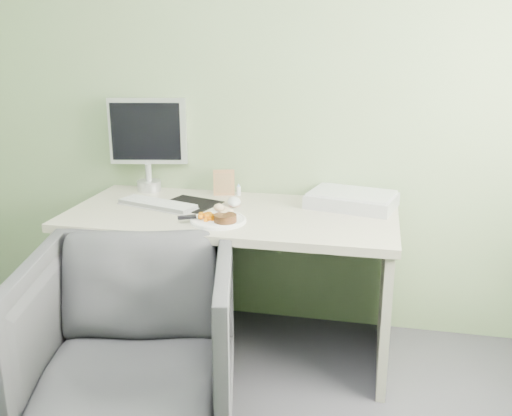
% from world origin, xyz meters
% --- Properties ---
extents(wall_back, '(3.50, 0.00, 3.50)m').
position_xyz_m(wall_back, '(0.00, 2.00, 1.35)').
color(wall_back, gray).
rests_on(wall_back, floor).
extents(desk, '(1.60, 0.75, 0.73)m').
position_xyz_m(desk, '(0.00, 1.62, 0.55)').
color(desk, beige).
rests_on(desk, floor).
extents(plate, '(0.26, 0.26, 0.01)m').
position_xyz_m(plate, '(-0.02, 1.45, 0.74)').
color(plate, white).
rests_on(plate, desk).
extents(steak, '(0.13, 0.13, 0.03)m').
position_xyz_m(steak, '(0.02, 1.43, 0.76)').
color(steak, black).
rests_on(steak, plate).
extents(potato_pile, '(0.12, 0.10, 0.06)m').
position_xyz_m(potato_pile, '(0.00, 1.51, 0.77)').
color(potato_pile, tan).
rests_on(potato_pile, plate).
extents(carrot_heap, '(0.08, 0.07, 0.04)m').
position_xyz_m(carrot_heap, '(-0.07, 1.44, 0.77)').
color(carrot_heap, orange).
rests_on(carrot_heap, plate).
extents(steak_knife, '(0.20, 0.13, 0.02)m').
position_xyz_m(steak_knife, '(-0.13, 1.43, 0.76)').
color(steak_knife, silver).
rests_on(steak_knife, plate).
extents(mousepad, '(0.33, 0.31, 0.00)m').
position_xyz_m(mousepad, '(-0.24, 1.71, 0.73)').
color(mousepad, black).
rests_on(mousepad, desk).
extents(keyboard, '(0.43, 0.24, 0.02)m').
position_xyz_m(keyboard, '(-0.39, 1.63, 0.75)').
color(keyboard, white).
rests_on(keyboard, desk).
extents(computer_mouse, '(0.10, 0.13, 0.04)m').
position_xyz_m(computer_mouse, '(-0.01, 1.73, 0.75)').
color(computer_mouse, white).
rests_on(computer_mouse, desk).
extents(photo_frame, '(0.11, 0.05, 0.14)m').
position_xyz_m(photo_frame, '(-0.12, 1.91, 0.80)').
color(photo_frame, '#996547').
rests_on(photo_frame, desk).
extents(eyedrop_bottle, '(0.02, 0.02, 0.07)m').
position_xyz_m(eyedrop_bottle, '(-0.04, 1.93, 0.76)').
color(eyedrop_bottle, white).
rests_on(eyedrop_bottle, desk).
extents(scanner, '(0.48, 0.37, 0.07)m').
position_xyz_m(scanner, '(0.57, 1.84, 0.76)').
color(scanner, '#B5B6BC').
rests_on(scanner, desk).
extents(monitor, '(0.42, 0.15, 0.51)m').
position_xyz_m(monitor, '(-0.55, 1.94, 1.02)').
color(monitor, silver).
rests_on(monitor, desk).
extents(desk_chair, '(0.97, 0.99, 0.75)m').
position_xyz_m(desk_chair, '(-0.24, 0.93, 0.38)').
color(desk_chair, '#323237').
rests_on(desk_chair, floor).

